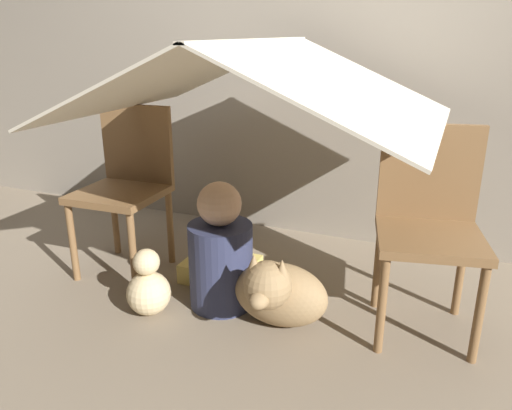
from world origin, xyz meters
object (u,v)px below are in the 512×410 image
(chair_left, at_px, (127,181))
(dog, at_px, (277,292))
(chair_right, at_px, (429,221))
(person_front, at_px, (221,254))

(chair_left, height_order, dog, chair_left)
(chair_right, xyz_separation_m, dog, (-0.56, -0.28, -0.31))
(person_front, bearing_deg, chair_left, 163.33)
(chair_left, height_order, person_front, chair_left)
(chair_left, bearing_deg, chair_right, -2.06)
(chair_right, distance_m, dog, 0.69)
(chair_left, relative_size, chair_right, 1.00)
(chair_right, relative_size, person_front, 1.44)
(chair_right, xyz_separation_m, person_front, (-0.87, -0.19, -0.23))
(chair_left, distance_m, person_front, 0.70)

